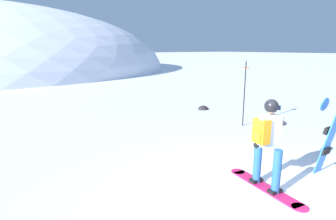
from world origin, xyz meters
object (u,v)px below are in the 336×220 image
snowboarder_main (267,142)px  rock_dark (278,124)px  rock_mid (203,109)px  piste_marker_near (245,89)px  spare_snowboard (328,137)px

snowboarder_main → rock_dark: snowboarder_main is taller
snowboarder_main → rock_mid: bearing=58.2°
piste_marker_near → spare_snowboard: bearing=-113.7°
rock_dark → rock_mid: (-0.56, 3.33, 0.00)m
snowboarder_main → spare_snowboard: size_ratio=1.12×
piste_marker_near → rock_mid: 3.09m
piste_marker_near → rock_mid: bearing=77.3°
rock_dark → snowboarder_main: bearing=-147.9°
spare_snowboard → piste_marker_near: 3.93m
snowboarder_main → rock_dark: size_ratio=3.39×
piste_marker_near → rock_mid: size_ratio=4.71×
rock_dark → rock_mid: rock_dark is taller
snowboarder_main → rock_mid: snowboarder_main is taller
rock_mid → spare_snowboard: bearing=-109.1°
piste_marker_near → rock_dark: size_ratio=4.14×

